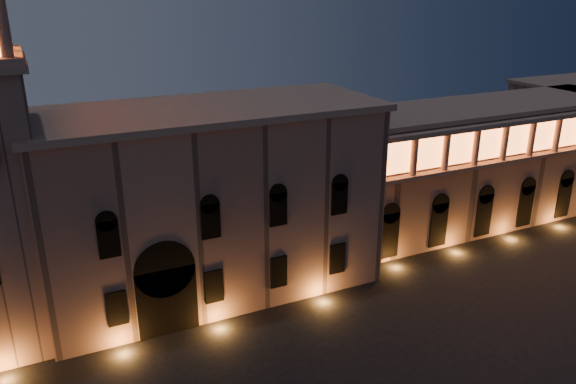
% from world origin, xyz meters
% --- Properties ---
extents(government_building, '(30.80, 12.80, 17.60)m').
position_xyz_m(government_building, '(-2.08, 21.93, 8.77)').
color(government_building, '#856257').
rests_on(government_building, ground).
extents(colonnade_wing, '(40.60, 11.50, 14.50)m').
position_xyz_m(colonnade_wing, '(32.00, 23.92, 7.33)').
color(colonnade_wing, '#805D52').
rests_on(colonnade_wing, ground).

